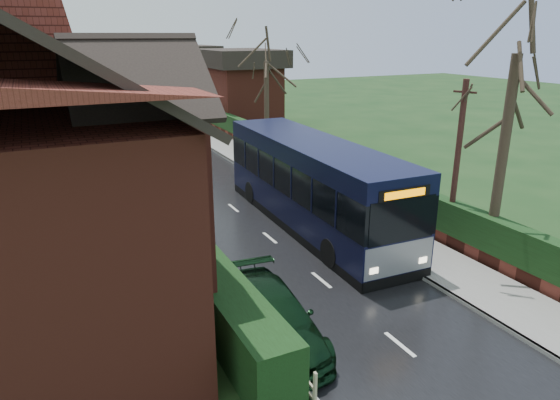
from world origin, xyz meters
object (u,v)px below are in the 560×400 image
bus (313,185)px  car_silver (190,221)px  bus_stop_sign (340,181)px  car_green (272,317)px  brick_house (1,162)px  telegraph_pole (457,166)px

bus → car_silver: bus is taller
bus → bus_stop_sign: (1.00, -0.49, 0.18)m
car_green → bus_stop_sign: bearing=51.7°
brick_house → car_silver: bearing=24.6°
car_silver → telegraph_pole: (8.60, -5.19, 2.47)m
brick_house → bus_stop_sign: bearing=5.9°
brick_house → car_silver: (5.93, 2.72, -3.67)m
car_silver → telegraph_pole: bearing=-16.4°
brick_house → car_silver: size_ratio=3.55×
car_silver → telegraph_pole: size_ratio=0.66×
brick_house → car_green: (5.83, -5.09, -3.69)m
brick_house → bus: 11.36m
car_green → telegraph_pole: size_ratio=0.76×
bus_stop_sign → telegraph_pole: 4.67m
bus → car_green: size_ratio=2.54×
brick_house → telegraph_pole: size_ratio=2.33×
bus_stop_sign → telegraph_pole: bearing=-71.4°
bus → telegraph_pole: 5.69m
car_silver → car_green: car_silver is taller
bus_stop_sign → telegraph_pole: size_ratio=0.48×
car_green → telegraph_pole: bearing=22.5°
bus → bus_stop_sign: size_ratio=4.00×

